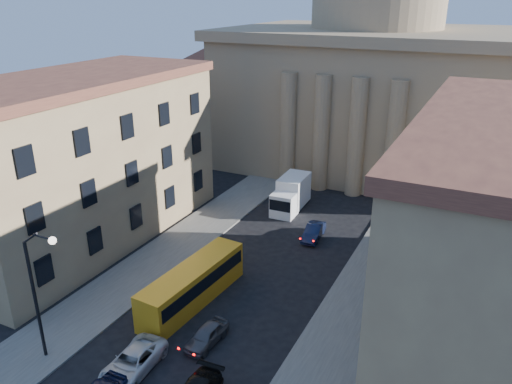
% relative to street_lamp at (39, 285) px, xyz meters
% --- Properties ---
extents(sidewalk_left, '(5.00, 60.00, 0.15)m').
position_rel_street_lamp_xyz_m(sidewalk_left, '(-1.53, 10.00, -5.21)').
color(sidewalk_left, '#55534E').
rests_on(sidewalk_left, ground).
extents(sidewalk_right, '(5.00, 60.00, 0.15)m').
position_rel_street_lamp_xyz_m(sidewalk_right, '(15.47, 10.00, -5.21)').
color(sidewalk_right, '#55534E').
rests_on(sidewalk_right, ground).
extents(church, '(68.02, 28.76, 36.60)m').
position_rel_street_lamp_xyz_m(church, '(6.97, 47.47, 6.59)').
color(church, '#907858').
rests_on(church, ground).
extents(building_left, '(11.60, 26.60, 14.70)m').
position_rel_street_lamp_xyz_m(building_left, '(-10.03, 14.00, 2.14)').
color(building_left, '#9E885D').
rests_on(building_left, ground).
extents(building_right, '(11.60, 26.60, 14.70)m').
position_rel_street_lamp_xyz_m(building_right, '(23.97, 14.00, 2.14)').
color(building_right, '#9E885D').
rests_on(building_right, ground).
extents(street_lamp, '(2.62, 0.44, 8.83)m').
position_rel_street_lamp_xyz_m(street_lamp, '(0.00, 0.00, 0.00)').
color(street_lamp, black).
rests_on(street_lamp, ground).
extents(car_left_mid, '(2.49, 4.96, 1.35)m').
position_rel_street_lamp_xyz_m(car_left_mid, '(5.17, 1.39, -4.61)').
color(car_left_mid, silver).
rests_on(car_left_mid, ground).
extents(car_right_far, '(1.65, 3.71, 1.24)m').
position_rel_street_lamp_xyz_m(car_right_far, '(7.77, 5.51, -4.67)').
color(car_right_far, '#46464B').
rests_on(car_right_far, ground).
extents(car_right_distant, '(1.68, 4.05, 1.30)m').
position_rel_street_lamp_xyz_m(car_right_distant, '(8.82, 22.53, -4.63)').
color(car_right_distant, black).
rests_on(car_right_distant, ground).
extents(city_bus, '(3.01, 10.12, 2.81)m').
position_rel_street_lamp_xyz_m(city_bus, '(4.43, 9.12, -3.77)').
color(city_bus, orange).
rests_on(city_bus, ground).
extents(box_truck, '(2.59, 6.15, 3.34)m').
position_rel_street_lamp_xyz_m(box_truck, '(4.30, 27.90, -3.71)').
color(box_truck, white).
rests_on(box_truck, ground).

